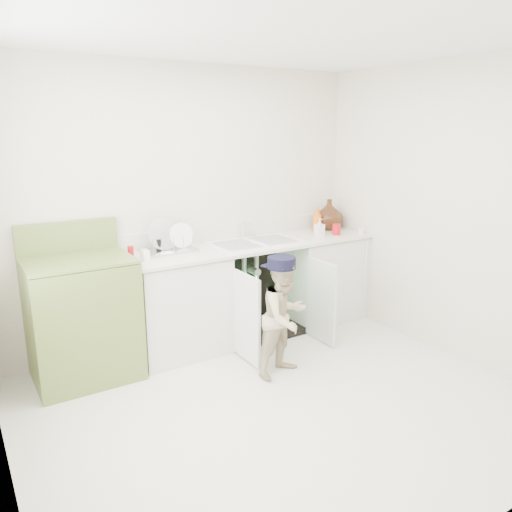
{
  "coord_description": "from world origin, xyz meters",
  "views": [
    {
      "loc": [
        -1.86,
        -2.66,
        1.94
      ],
      "look_at": [
        0.24,
        0.7,
        0.92
      ],
      "focal_mm": 35.0,
      "sensor_mm": 36.0,
      "label": 1
    }
  ],
  "objects": [
    {
      "name": "repair_worker",
      "position": [
        0.31,
        0.38,
        0.49
      ],
      "size": [
        0.58,
        0.72,
        0.98
      ],
      "rotation": [
        0.0,
        0.0,
        0.24
      ],
      "color": "#CCB693",
      "rests_on": "ground"
    },
    {
      "name": "counter_run",
      "position": [
        0.58,
        1.21,
        0.47
      ],
      "size": [
        2.44,
        1.02,
        1.22
      ],
      "color": "silver",
      "rests_on": "ground"
    },
    {
      "name": "ground",
      "position": [
        0.0,
        0.0,
        0.0
      ],
      "size": [
        3.5,
        3.5,
        0.0
      ],
      "primitive_type": "plane",
      "color": "silver",
      "rests_on": "ground"
    },
    {
      "name": "avocado_stove",
      "position": [
        -1.07,
        1.18,
        0.5
      ],
      "size": [
        0.79,
        0.65,
        1.22
      ],
      "color": "olive",
      "rests_on": "ground"
    },
    {
      "name": "room_shell",
      "position": [
        0.0,
        0.0,
        1.25
      ],
      "size": [
        6.0,
        5.5,
        1.26
      ],
      "color": "beige",
      "rests_on": "ground"
    }
  ]
}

